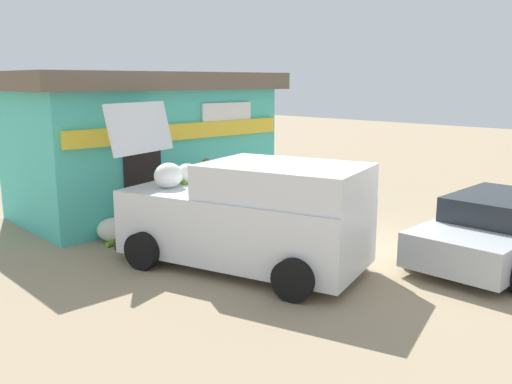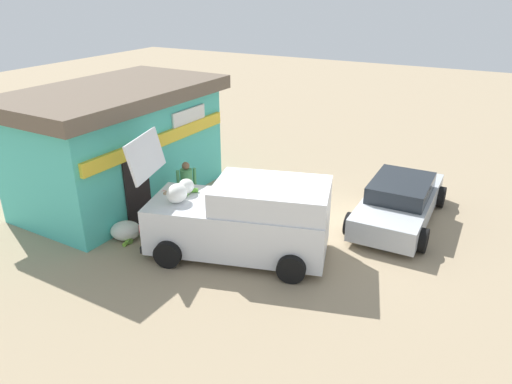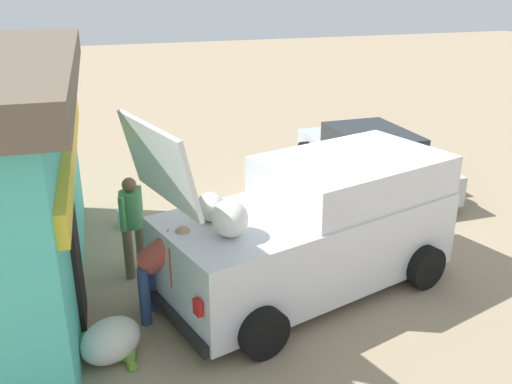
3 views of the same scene
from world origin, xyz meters
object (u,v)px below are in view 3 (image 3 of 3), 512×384
at_px(vendor_standing, 132,219).
at_px(unloaded_banana_pile, 111,341).
at_px(parked_sedan, 371,158).
at_px(customer_bending, 161,262).
at_px(paint_bucket, 126,218).
at_px(delivery_van, 316,226).

xyz_separation_m(vendor_standing, unloaded_banana_pile, (-2.02, 0.52, -0.67)).
bearing_deg(parked_sedan, customer_bending, 126.28).
xyz_separation_m(unloaded_banana_pile, paint_bucket, (3.82, -0.55, -0.08)).
height_order(parked_sedan, customer_bending, customer_bending).
bearing_deg(parked_sedan, delivery_van, 141.14).
xyz_separation_m(customer_bending, paint_bucket, (3.17, 0.19, -0.69)).
height_order(customer_bending, unloaded_banana_pile, customer_bending).
relative_size(customer_bending, unloaded_banana_pile, 1.42).
bearing_deg(vendor_standing, customer_bending, -170.93).
bearing_deg(vendor_standing, paint_bucket, -0.85).
xyz_separation_m(delivery_van, vendor_standing, (1.16, 2.51, -0.04)).
bearing_deg(customer_bending, delivery_van, -84.84).
height_order(delivery_van, unloaded_banana_pile, delivery_van).
height_order(vendor_standing, paint_bucket, vendor_standing).
bearing_deg(paint_bucket, delivery_van, -139.97).
bearing_deg(paint_bucket, vendor_standing, 179.15).
xyz_separation_m(customer_bending, unloaded_banana_pile, (-0.65, 0.74, -0.61)).
relative_size(parked_sedan, unloaded_banana_pile, 4.45).
relative_size(vendor_standing, unloaded_banana_pile, 1.62).
xyz_separation_m(delivery_van, customer_bending, (-0.21, 2.29, -0.10)).
bearing_deg(vendor_standing, delivery_van, -114.70).
bearing_deg(paint_bucket, customer_bending, -176.55).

